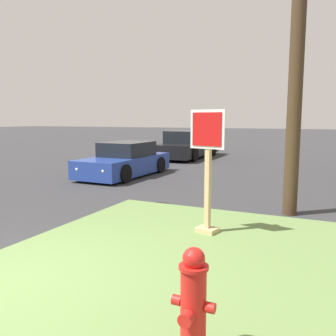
{
  "coord_description": "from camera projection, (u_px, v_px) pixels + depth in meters",
  "views": [
    {
      "loc": [
        3.66,
        -2.79,
        2.09
      ],
      "look_at": [
        0.79,
        3.39,
        1.15
      ],
      "focal_mm": 37.98,
      "sensor_mm": 36.0,
      "label": 1
    }
  ],
  "objects": [
    {
      "name": "fire_hydrant",
      "position": [
        193.0,
        305.0,
        2.99
      ],
      "size": [
        0.38,
        0.34,
        0.96
      ],
      "color": "black",
      "rests_on": "grass_corner_patch"
    },
    {
      "name": "grass_corner_patch",
      "position": [
        189.0,
        261.0,
        5.17
      ],
      "size": [
        5.58,
        5.81,
        0.08
      ],
      "primitive_type": "cube",
      "color": "#668447",
      "rests_on": "ground"
    },
    {
      "name": "pickup_truck_black",
      "position": [
        187.0,
        147.0,
        19.31
      ],
      "size": [
        2.17,
        5.51,
        1.48
      ],
      "color": "black",
      "rests_on": "ground"
    },
    {
      "name": "parked_sedan_blue",
      "position": [
        125.0,
        161.0,
        13.19
      ],
      "size": [
        1.88,
        4.18,
        1.25
      ],
      "color": "#233D93",
      "rests_on": "ground"
    },
    {
      "name": "stop_sign",
      "position": [
        208.0,
        175.0,
        6.22
      ],
      "size": [
        0.66,
        0.35,
        2.17
      ],
      "color": "tan",
      "rests_on": "grass_corner_patch"
    },
    {
      "name": "manhole_cover",
      "position": [
        158.0,
        205.0,
        8.63
      ],
      "size": [
        0.7,
        0.7,
        0.02
      ],
      "primitive_type": "cylinder",
      "color": "black",
      "rests_on": "ground"
    }
  ]
}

